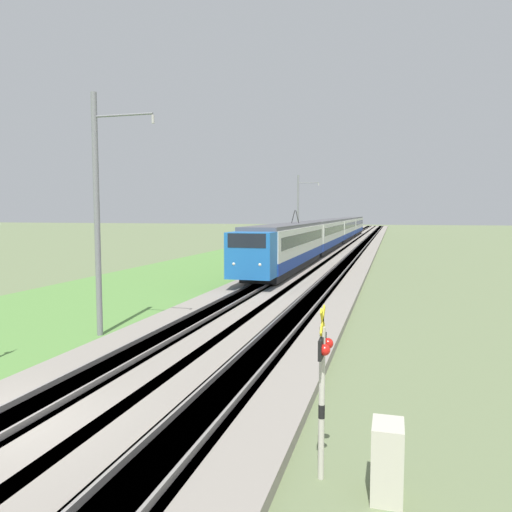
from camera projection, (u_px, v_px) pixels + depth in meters
The scene contains 11 objects.
ground_plane at pixel (2, 439), 10.68m from camera, with size 400.00×400.00×0.00m, color #6B7A51.
ballast_main at pixel (322, 253), 58.69m from camera, with size 240.00×4.40×0.30m.
ballast_adjacent at pixel (356, 253), 57.64m from camera, with size 240.00×4.40×0.30m.
track_main at pixel (322, 253), 58.69m from camera, with size 240.00×1.57×0.45m.
track_adjacent at pixel (356, 253), 57.64m from camera, with size 240.00×1.57×0.45m.
grass_verge at pixel (266, 252), 60.52m from camera, with size 240.00×13.17×0.12m.
passenger_train at pixel (334, 230), 70.13m from camera, with size 86.70×2.85×5.04m.
crossing_signal_far at pixel (323, 375), 8.91m from camera, with size 0.70×0.23×3.18m.
catenary_mast_near at pixel (98, 214), 18.82m from camera, with size 0.22×2.56×9.29m.
catenary_mast_mid at pixel (298, 213), 58.38m from camera, with size 0.22×2.56×9.21m.
equipment_cabinet at pixel (387, 461), 8.41m from camera, with size 0.75×0.52×1.31m.
Camera 1 is at (-8.48, -8.00, 4.83)m, focal length 35.00 mm.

